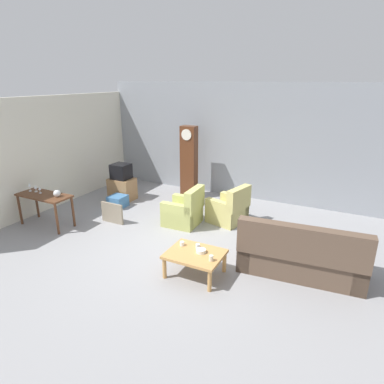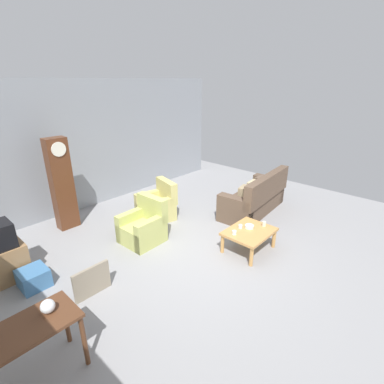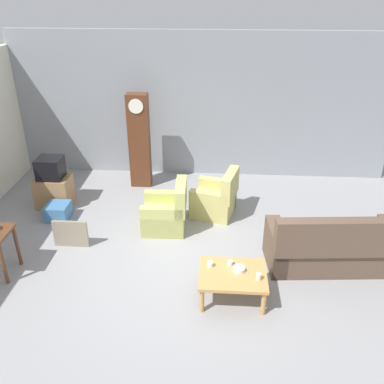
{
  "view_description": "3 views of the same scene",
  "coord_description": "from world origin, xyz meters",
  "px_view_note": "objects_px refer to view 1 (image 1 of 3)",
  "views": [
    {
      "loc": [
        2.89,
        -5.27,
        3.27
      ],
      "look_at": [
        -0.07,
        0.63,
        1.0
      ],
      "focal_mm": 30.87,
      "sensor_mm": 36.0,
      "label": 1
    },
    {
      "loc": [
        -3.7,
        -3.25,
        3.16
      ],
      "look_at": [
        0.39,
        0.49,
        0.99
      ],
      "focal_mm": 26.86,
      "sensor_mm": 36.0,
      "label": 2
    },
    {
      "loc": [
        0.42,
        -5.51,
        4.19
      ],
      "look_at": [
        0.0,
        0.62,
        0.99
      ],
      "focal_mm": 39.13,
      "sensor_mm": 36.0,
      "label": 3
    }
  ],
  "objects_px": {
    "tv_stand_cabinet": "(122,189)",
    "cup_white_porcelain": "(182,244)",
    "armchair_olive_near": "(184,212)",
    "wine_glass_mid": "(35,187)",
    "grandfather_clock": "(189,162)",
    "cup_cream_tall": "(211,258)",
    "armchair_olive_far": "(229,210)",
    "tv_crt": "(121,171)",
    "couch_floral": "(301,256)",
    "cup_blue_rimmed": "(198,246)",
    "framed_picture_leaning": "(112,213)",
    "coffee_table_wood": "(195,256)",
    "bowl_white_stacked": "(201,251)",
    "glass_dome_cloche": "(57,193)",
    "wine_glass_short": "(40,189)",
    "console_table_dark": "(44,199)",
    "wine_glass_tall": "(29,186)",
    "storage_box_blue": "(118,201)"
  },
  "relations": [
    {
      "from": "cup_white_porcelain",
      "to": "wine_glass_tall",
      "type": "relative_size",
      "value": 0.39
    },
    {
      "from": "grandfather_clock",
      "to": "tv_stand_cabinet",
      "type": "distance_m",
      "value": 2.04
    },
    {
      "from": "grandfather_clock",
      "to": "cup_cream_tall",
      "type": "height_order",
      "value": "grandfather_clock"
    },
    {
      "from": "couch_floral",
      "to": "bowl_white_stacked",
      "type": "xyz_separation_m",
      "value": [
        -1.54,
        -0.79,
        0.11
      ]
    },
    {
      "from": "coffee_table_wood",
      "to": "glass_dome_cloche",
      "type": "relative_size",
      "value": 6.09
    },
    {
      "from": "cup_white_porcelain",
      "to": "cup_cream_tall",
      "type": "bearing_deg",
      "value": -20.13
    },
    {
      "from": "wine_glass_short",
      "to": "bowl_white_stacked",
      "type": "bearing_deg",
      "value": -3.73
    },
    {
      "from": "storage_box_blue",
      "to": "wine_glass_mid",
      "type": "relative_size",
      "value": 2.67
    },
    {
      "from": "couch_floral",
      "to": "wine_glass_mid",
      "type": "height_order",
      "value": "couch_floral"
    },
    {
      "from": "couch_floral",
      "to": "storage_box_blue",
      "type": "height_order",
      "value": "couch_floral"
    },
    {
      "from": "tv_stand_cabinet",
      "to": "cup_blue_rimmed",
      "type": "distance_m",
      "value": 4.22
    },
    {
      "from": "grandfather_clock",
      "to": "framed_picture_leaning",
      "type": "height_order",
      "value": "grandfather_clock"
    },
    {
      "from": "grandfather_clock",
      "to": "wine_glass_mid",
      "type": "bearing_deg",
      "value": -126.55
    },
    {
      "from": "wine_glass_tall",
      "to": "wine_glass_short",
      "type": "distance_m",
      "value": 0.33
    },
    {
      "from": "grandfather_clock",
      "to": "cup_cream_tall",
      "type": "relative_size",
      "value": 20.95
    },
    {
      "from": "armchair_olive_far",
      "to": "tv_stand_cabinet",
      "type": "height_order",
      "value": "armchair_olive_far"
    },
    {
      "from": "framed_picture_leaning",
      "to": "wine_glass_short",
      "type": "xyz_separation_m",
      "value": [
        -1.41,
        -0.77,
        0.62
      ]
    },
    {
      "from": "armchair_olive_near",
      "to": "wine_glass_mid",
      "type": "bearing_deg",
      "value": -155.55
    },
    {
      "from": "couch_floral",
      "to": "coffee_table_wood",
      "type": "height_order",
      "value": "couch_floral"
    },
    {
      "from": "glass_dome_cloche",
      "to": "cup_white_porcelain",
      "type": "relative_size",
      "value": 1.92
    },
    {
      "from": "grandfather_clock",
      "to": "cup_white_porcelain",
      "type": "bearing_deg",
      "value": -64.66
    },
    {
      "from": "couch_floral",
      "to": "framed_picture_leaning",
      "type": "relative_size",
      "value": 3.61
    },
    {
      "from": "armchair_olive_far",
      "to": "tv_crt",
      "type": "bearing_deg",
      "value": 177.78
    },
    {
      "from": "tv_stand_cabinet",
      "to": "cup_blue_rimmed",
      "type": "height_order",
      "value": "tv_stand_cabinet"
    },
    {
      "from": "armchair_olive_near",
      "to": "grandfather_clock",
      "type": "relative_size",
      "value": 0.45
    },
    {
      "from": "coffee_table_wood",
      "to": "wine_glass_tall",
      "type": "relative_size",
      "value": 4.55
    },
    {
      "from": "armchair_olive_near",
      "to": "storage_box_blue",
      "type": "height_order",
      "value": "armchair_olive_near"
    },
    {
      "from": "console_table_dark",
      "to": "framed_picture_leaning",
      "type": "xyz_separation_m",
      "value": [
        1.27,
        0.8,
        -0.4
      ]
    },
    {
      "from": "grandfather_clock",
      "to": "storage_box_blue",
      "type": "distance_m",
      "value": 2.25
    },
    {
      "from": "grandfather_clock",
      "to": "tv_crt",
      "type": "distance_m",
      "value": 1.92
    },
    {
      "from": "bowl_white_stacked",
      "to": "glass_dome_cloche",
      "type": "bearing_deg",
      "value": 175.5
    },
    {
      "from": "couch_floral",
      "to": "armchair_olive_far",
      "type": "distance_m",
      "value": 2.46
    },
    {
      "from": "cup_blue_rimmed",
      "to": "grandfather_clock",
      "type": "bearing_deg",
      "value": 119.5
    },
    {
      "from": "tv_stand_cabinet",
      "to": "bowl_white_stacked",
      "type": "xyz_separation_m",
      "value": [
        3.63,
        -2.47,
        0.15
      ]
    },
    {
      "from": "cup_white_porcelain",
      "to": "wine_glass_mid",
      "type": "height_order",
      "value": "wine_glass_mid"
    },
    {
      "from": "couch_floral",
      "to": "tv_crt",
      "type": "bearing_deg",
      "value": 162.02
    },
    {
      "from": "tv_crt",
      "to": "storage_box_blue",
      "type": "height_order",
      "value": "tv_crt"
    },
    {
      "from": "grandfather_clock",
      "to": "cup_blue_rimmed",
      "type": "distance_m",
      "value": 3.94
    },
    {
      "from": "coffee_table_wood",
      "to": "tv_stand_cabinet",
      "type": "distance_m",
      "value": 4.35
    },
    {
      "from": "tv_stand_cabinet",
      "to": "glass_dome_cloche",
      "type": "relative_size",
      "value": 4.32
    },
    {
      "from": "bowl_white_stacked",
      "to": "wine_glass_mid",
      "type": "distance_m",
      "value": 4.45
    },
    {
      "from": "couch_floral",
      "to": "cup_white_porcelain",
      "type": "bearing_deg",
      "value": -160.04
    },
    {
      "from": "cup_white_porcelain",
      "to": "wine_glass_tall",
      "type": "bearing_deg",
      "value": 177.31
    },
    {
      "from": "couch_floral",
      "to": "framed_picture_leaning",
      "type": "bearing_deg",
      "value": 176.54
    },
    {
      "from": "armchair_olive_near",
      "to": "glass_dome_cloche",
      "type": "bearing_deg",
      "value": -149.31
    },
    {
      "from": "cup_white_porcelain",
      "to": "bowl_white_stacked",
      "type": "distance_m",
      "value": 0.42
    },
    {
      "from": "coffee_table_wood",
      "to": "cup_blue_rimmed",
      "type": "xyz_separation_m",
      "value": [
        -0.04,
        0.19,
        0.1
      ]
    },
    {
      "from": "tv_stand_cabinet",
      "to": "cup_white_porcelain",
      "type": "height_order",
      "value": "tv_stand_cabinet"
    },
    {
      "from": "tv_crt",
      "to": "framed_picture_leaning",
      "type": "relative_size",
      "value": 0.8
    },
    {
      "from": "coffee_table_wood",
      "to": "wine_glass_short",
      "type": "bearing_deg",
      "value": 175.38
    }
  ]
}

